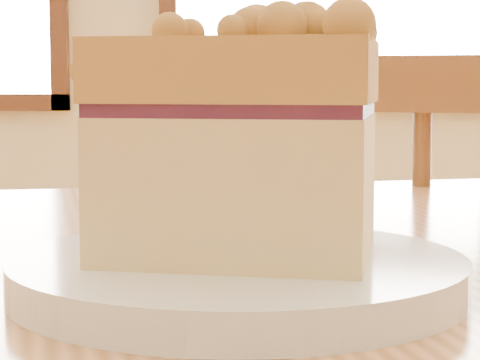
% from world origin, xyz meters
% --- Properties ---
extents(plate, '(0.23, 0.23, 0.02)m').
position_xyz_m(plate, '(-0.05, -0.01, 0.76)').
color(plate, white).
rests_on(plate, cafe_table_main).
extents(cake_slice, '(0.15, 0.12, 0.13)m').
position_xyz_m(cake_slice, '(-0.05, -0.01, 0.83)').
color(cake_slice, '#D9BF7B').
rests_on(cake_slice, plate).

